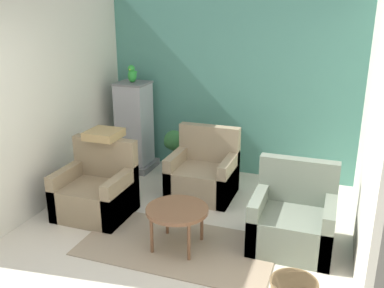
{
  "coord_description": "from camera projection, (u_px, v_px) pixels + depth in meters",
  "views": [
    {
      "loc": [
        1.59,
        -2.77,
        2.55
      ],
      "look_at": [
        0.0,
        1.68,
        0.97
      ],
      "focal_mm": 40.0,
      "sensor_mm": 36.0,
      "label": 1
    }
  ],
  "objects": [
    {
      "name": "armchair_middle",
      "position": [
        203.0,
        175.0,
        5.85
      ],
      "size": [
        0.86,
        0.75,
        0.92
      ],
      "color": "#9E896B",
      "rests_on": "ground_plane"
    },
    {
      "name": "armchair_left",
      "position": [
        97.0,
        192.0,
        5.31
      ],
      "size": [
        0.86,
        0.75,
        0.92
      ],
      "color": "#8E7A5B",
      "rests_on": "ground_plane"
    },
    {
      "name": "wall_right",
      "position": [
        373.0,
        125.0,
        4.24
      ],
      "size": [
        0.06,
        3.35,
        2.77
      ],
      "color": "silver",
      "rests_on": "ground_plane"
    },
    {
      "name": "birdcage",
      "position": [
        135.0,
        128.0,
        6.68
      ],
      "size": [
        0.58,
        0.58,
        1.39
      ],
      "color": "slate",
      "rests_on": "ground_plane"
    },
    {
      "name": "armchair_right",
      "position": [
        293.0,
        221.0,
        4.61
      ],
      "size": [
        0.86,
        0.75,
        0.92
      ],
      "color": "slate",
      "rests_on": "ground_plane"
    },
    {
      "name": "throw_pillow",
      "position": [
        104.0,
        134.0,
        5.33
      ],
      "size": [
        0.4,
        0.4,
        0.1
      ],
      "color": "tan",
      "rests_on": "armchair_left"
    },
    {
      "name": "coffee_table",
      "position": [
        177.0,
        212.0,
        4.54
      ],
      "size": [
        0.67,
        0.67,
        0.47
      ],
      "color": "brown",
      "rests_on": "ground_plane"
    },
    {
      "name": "wall_left",
      "position": [
        52.0,
        97.0,
        5.46
      ],
      "size": [
        0.06,
        3.35,
        2.77
      ],
      "color": "silver",
      "rests_on": "ground_plane"
    },
    {
      "name": "parrot",
      "position": [
        132.0,
        74.0,
        6.41
      ],
      "size": [
        0.12,
        0.22,
        0.27
      ],
      "color": "green",
      "rests_on": "birdcage"
    },
    {
      "name": "potted_plant",
      "position": [
        174.0,
        147.0,
        6.5
      ],
      "size": [
        0.34,
        0.31,
        0.7
      ],
      "color": "#66605B",
      "rests_on": "ground_plane"
    },
    {
      "name": "wall_back_accent",
      "position": [
        231.0,
        84.0,
        6.37
      ],
      "size": [
        3.88,
        0.06,
        2.77
      ],
      "color": "#4C897A",
      "rests_on": "ground_plane"
    },
    {
      "name": "area_rug",
      "position": [
        178.0,
        246.0,
        4.67
      ],
      "size": [
        2.1,
        1.1,
        0.01
      ],
      "color": "gray",
      "rests_on": "ground_plane"
    }
  ]
}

